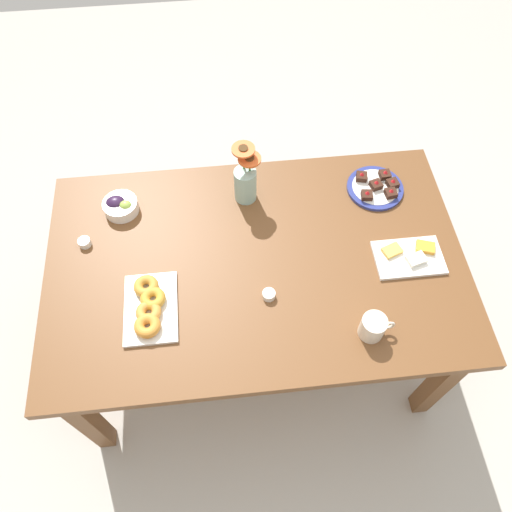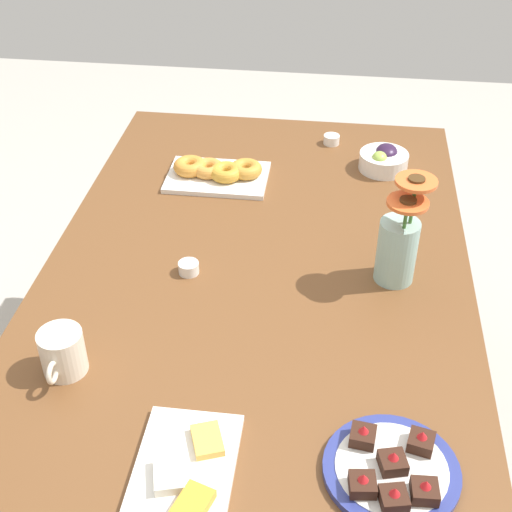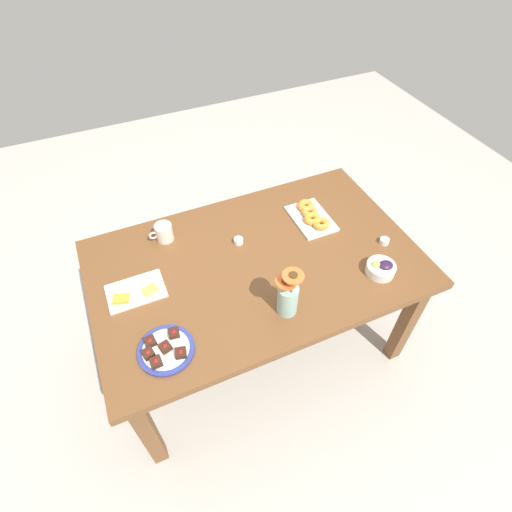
% 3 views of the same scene
% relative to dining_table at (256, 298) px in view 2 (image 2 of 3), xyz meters
% --- Properties ---
extents(ground_plane, '(6.00, 6.00, 0.00)m').
position_rel_dining_table_xyz_m(ground_plane, '(0.00, 0.00, -0.65)').
color(ground_plane, '#B7B2A8').
extents(dining_table, '(1.60, 1.00, 0.74)m').
position_rel_dining_table_xyz_m(dining_table, '(0.00, 0.00, 0.00)').
color(dining_table, brown).
rests_on(dining_table, ground_plane).
extents(coffee_mug, '(0.12, 0.09, 0.09)m').
position_rel_dining_table_xyz_m(coffee_mug, '(0.37, -0.33, 0.13)').
color(coffee_mug, silver).
rests_on(coffee_mug, dining_table).
extents(grape_bowl, '(0.14, 0.14, 0.07)m').
position_rel_dining_table_xyz_m(grape_bowl, '(-0.52, 0.30, 0.12)').
color(grape_bowl, white).
rests_on(grape_bowl, dining_table).
extents(cheese_platter, '(0.26, 0.17, 0.03)m').
position_rel_dining_table_xyz_m(cheese_platter, '(0.58, -0.05, 0.10)').
color(cheese_platter, white).
rests_on(cheese_platter, dining_table).
extents(croissant_platter, '(0.19, 0.28, 0.05)m').
position_rel_dining_table_xyz_m(croissant_platter, '(-0.40, -0.16, 0.11)').
color(croissant_platter, white).
rests_on(croissant_platter, dining_table).
extents(jam_cup_honey, '(0.05, 0.05, 0.03)m').
position_rel_dining_table_xyz_m(jam_cup_honey, '(-0.65, 0.15, 0.10)').
color(jam_cup_honey, white).
rests_on(jam_cup_honey, dining_table).
extents(jam_cup_berry, '(0.05, 0.05, 0.03)m').
position_rel_dining_table_xyz_m(jam_cup_berry, '(0.03, -0.15, 0.10)').
color(jam_cup_berry, white).
rests_on(jam_cup_berry, dining_table).
extents(dessert_plate, '(0.23, 0.23, 0.05)m').
position_rel_dining_table_xyz_m(dessert_plate, '(0.53, 0.30, 0.10)').
color(dessert_plate, navy).
rests_on(dessert_plate, dining_table).
extents(flower_vase, '(0.11, 0.11, 0.27)m').
position_rel_dining_table_xyz_m(flower_vase, '(-0.01, 0.32, 0.18)').
color(flower_vase, '#99C1B7').
rests_on(flower_vase, dining_table).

